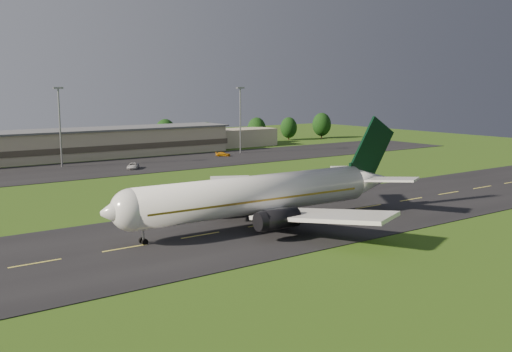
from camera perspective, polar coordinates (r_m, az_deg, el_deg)
ground at (r=79.39m, az=-5.57°, el=-5.98°), size 360.00×360.00×0.00m
taxiway at (r=79.38m, az=-5.57°, el=-5.95°), size 220.00×30.00×0.10m
apron at (r=145.26m, az=-19.81°, el=0.33°), size 260.00×30.00×0.10m
airliner at (r=83.66m, az=0.42°, el=-1.90°), size 51.28×42.16×15.57m
terminal at (r=169.65m, az=-20.00°, el=2.82°), size 145.00×16.00×8.40m
light_mast_centre at (r=153.09m, az=-19.06°, el=5.56°), size 2.40×1.20×20.35m
light_mast_east at (r=176.56m, az=-1.58°, el=6.41°), size 2.40×1.20×20.35m
tree_line at (r=191.25m, az=-10.36°, el=4.11°), size 200.14×9.65×10.18m
service_vehicle_c at (r=145.84m, az=-12.20°, el=1.00°), size 4.87×5.71×1.46m
service_vehicle_d at (r=168.81m, az=-3.32°, el=2.20°), size 4.54×3.99×1.26m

